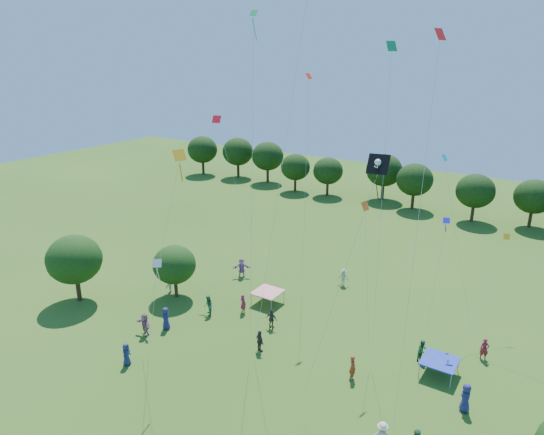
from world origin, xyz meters
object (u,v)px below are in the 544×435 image
Objects in this scene: near_tree_west at (74,259)px; near_tree_north at (174,265)px; pirate_kite at (376,171)px; tent_red_stripe at (268,292)px; red_high_kite at (304,21)px; tent_blue at (440,361)px.

near_tree_north is at bearing 37.83° from near_tree_west.
pirate_kite reaches higher than near_tree_north.
red_high_kite is (6.65, -6.47, 20.65)m from tent_red_stripe.
near_tree_north reaches higher than tent_blue.
near_tree_north is 22.62m from pirate_kite.
near_tree_north is 22.26m from tent_blue.
tent_blue is at bearing 61.25° from pirate_kite.
tent_blue is at bearing 28.88° from red_high_kite.
near_tree_north is 8.31m from tent_red_stripe.
near_tree_north reaches higher than tent_red_stripe.
tent_blue is (28.62, 6.33, -2.76)m from near_tree_west.
tent_blue is (22.13, 1.30, -1.97)m from near_tree_north.
pirate_kite is (19.01, -4.40, 11.44)m from near_tree_north.
red_high_kite is at bearing -44.23° from tent_red_stripe.
near_tree_west is at bearing -174.83° from red_high_kite.
tent_red_stripe is 0.09× the size of red_high_kite.
tent_red_stripe is 22.64m from red_high_kite.
pirate_kite reaches higher than near_tree_west.
near_tree_west is 29.44m from tent_blue.
red_high_kite is at bearing -12.78° from near_tree_north.
pirate_kite is at bearing 1.41° from near_tree_west.
tent_red_stripe is at bearing 31.00° from near_tree_west.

